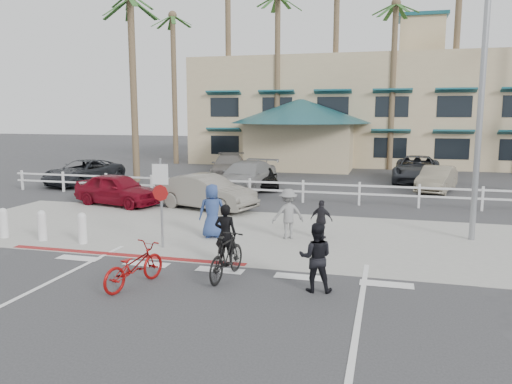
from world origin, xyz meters
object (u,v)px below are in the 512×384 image
(sign_post, at_px, (161,199))
(bike_red, at_px, (134,266))
(bike_black, at_px, (227,256))
(car_white_sedan, at_px, (206,192))
(car_red_compact, at_px, (118,189))

(sign_post, relative_size, bike_red, 1.60)
(sign_post, height_order, bike_red, sign_post)
(sign_post, height_order, bike_black, sign_post)
(bike_red, height_order, bike_black, bike_black)
(car_white_sedan, xyz_separation_m, car_red_compact, (-3.95, -0.08, -0.03))
(bike_black, height_order, car_red_compact, car_red_compact)
(sign_post, xyz_separation_m, car_red_compact, (-4.81, 5.79, -0.78))
(bike_red, xyz_separation_m, car_red_compact, (-5.62, 8.95, 0.20))
(car_red_compact, bearing_deg, car_white_sedan, -74.93)
(sign_post, xyz_separation_m, bike_black, (2.65, -2.10, -0.91))
(sign_post, height_order, car_red_compact, sign_post)
(sign_post, distance_m, car_red_compact, 7.57)
(sign_post, bearing_deg, bike_black, -38.49)
(bike_black, relative_size, car_red_compact, 0.46)
(sign_post, distance_m, bike_red, 3.41)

